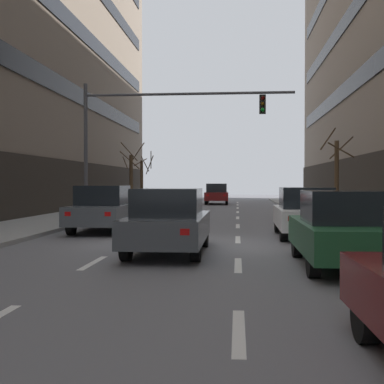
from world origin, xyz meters
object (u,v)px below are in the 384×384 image
(street_tree_2, at_px, (337,175))
(car_parked_1, at_px, (342,230))
(traffic_signal_0, at_px, (150,124))
(street_tree_1, at_px, (131,177))
(street_tree_0, at_px, (142,179))
(car_driving_0, at_px, (169,221))
(car_driving_1, at_px, (217,194))
(car_driving_2, at_px, (104,209))
(car_parked_2, at_px, (305,213))

(street_tree_2, bearing_deg, car_parked_1, -100.36)
(traffic_signal_0, bearing_deg, street_tree_1, 105.16)
(car_parked_1, bearing_deg, street_tree_1, 111.19)
(car_parked_1, bearing_deg, street_tree_0, 108.36)
(car_driving_0, distance_m, street_tree_2, 13.95)
(car_driving_1, distance_m, street_tree_0, 6.43)
(car_driving_1, height_order, car_driving_2, car_driving_1)
(car_driving_1, xyz_separation_m, street_tree_0, (-6.28, -0.46, 1.29))
(car_driving_2, distance_m, street_tree_1, 19.69)
(car_parked_1, relative_size, street_tree_2, 1.00)
(street_tree_1, height_order, street_tree_2, street_tree_1)
(car_driving_1, relative_size, traffic_signal_0, 0.49)
(car_driving_1, bearing_deg, car_parked_2, -81.03)
(car_parked_2, bearing_deg, traffic_signal_0, 138.27)
(street_tree_2, bearing_deg, street_tree_1, 135.37)
(car_driving_2, xyz_separation_m, car_parked_1, (7.24, -7.32, -0.03))
(car_driving_1, height_order, traffic_signal_0, traffic_signal_0)
(car_driving_0, relative_size, car_driving_2, 0.97)
(car_driving_0, xyz_separation_m, car_driving_2, (-3.20, 5.57, 0.02))
(traffic_signal_0, relative_size, street_tree_1, 2.02)
(traffic_signal_0, relative_size, street_tree_0, 2.23)
(car_driving_2, bearing_deg, car_driving_0, -60.10)
(street_tree_0, bearing_deg, car_driving_2, -82.66)
(street_tree_1, relative_size, street_tree_2, 1.07)
(traffic_signal_0, xyz_separation_m, street_tree_0, (-4.03, 19.40, -2.34))
(car_parked_1, bearing_deg, car_driving_2, 134.70)
(car_driving_2, relative_size, traffic_signal_0, 0.48)
(car_driving_1, xyz_separation_m, street_tree_1, (-6.34, -4.76, 1.38))
(car_driving_1, distance_m, car_driving_2, 24.37)
(car_driving_2, relative_size, street_tree_0, 1.07)
(street_tree_0, relative_size, street_tree_2, 0.97)
(car_driving_1, distance_m, car_parked_2, 25.76)
(car_driving_1, distance_m, street_tree_2, 18.74)
(car_driving_0, bearing_deg, street_tree_0, 102.07)
(car_driving_1, relative_size, street_tree_2, 1.05)
(car_driving_1, xyz_separation_m, car_driving_2, (-3.23, -24.15, -0.01))
(car_parked_1, distance_m, street_tree_0, 32.70)
(car_driving_1, height_order, street_tree_1, street_tree_1)
(street_tree_1, bearing_deg, car_driving_2, -80.89)
(car_driving_1, height_order, street_tree_0, street_tree_0)
(car_parked_2, distance_m, street_tree_2, 8.46)
(street_tree_1, bearing_deg, car_driving_0, -75.81)
(car_driving_1, xyz_separation_m, street_tree_2, (6.57, -17.50, 1.34))
(car_driving_0, relative_size, car_parked_2, 1.00)
(car_driving_0, bearing_deg, car_driving_1, 89.95)
(street_tree_1, bearing_deg, car_driving_1, 36.89)
(traffic_signal_0, bearing_deg, street_tree_2, 14.98)
(street_tree_0, bearing_deg, street_tree_1, -90.79)
(car_parked_2, xyz_separation_m, street_tree_2, (2.55, 7.94, 1.37))
(car_parked_1, bearing_deg, street_tree_2, 79.64)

